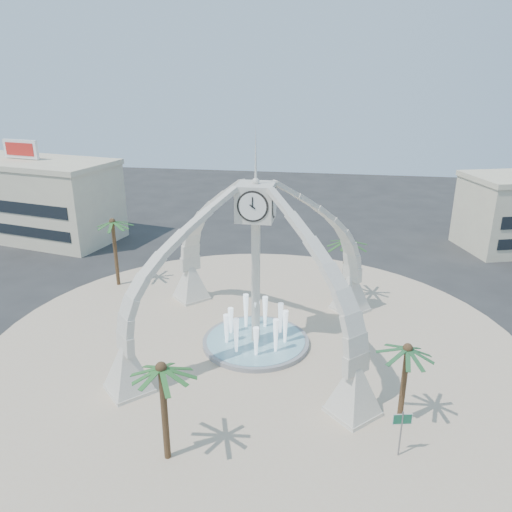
% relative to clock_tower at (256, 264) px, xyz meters
% --- Properties ---
extents(ground, '(140.00, 140.00, 0.00)m').
position_rel_clock_tower_xyz_m(ground, '(0.00, 0.00, -6.49)').
color(ground, '#282828').
rests_on(ground, ground).
extents(plaza, '(40.00, 40.00, 0.06)m').
position_rel_clock_tower_xyz_m(plaza, '(0.00, 0.00, -6.46)').
color(plaza, '#C5AE92').
rests_on(plaza, ground).
extents(clock_tower, '(17.94, 17.94, 16.30)m').
position_rel_clock_tower_xyz_m(clock_tower, '(0.00, 0.00, 0.00)').
color(clock_tower, beige).
rests_on(clock_tower, ground).
extents(fountain, '(8.00, 8.00, 3.62)m').
position_rel_clock_tower_xyz_m(fountain, '(0.00, 0.00, -6.20)').
color(fountain, gray).
rests_on(fountain, ground).
extents(building_nw, '(23.75, 13.73, 11.90)m').
position_rel_clock_tower_xyz_m(building_nw, '(-32.00, 22.00, -1.66)').
color(building_nw, beige).
rests_on(building_nw, ground).
extents(palm_east, '(4.45, 4.45, 5.61)m').
position_rel_clock_tower_xyz_m(palm_east, '(9.78, -7.41, -1.61)').
color(palm_east, brown).
rests_on(palm_east, ground).
extents(palm_west, '(3.96, 3.96, 7.08)m').
position_rel_clock_tower_xyz_m(palm_west, '(-14.95, 8.96, -0.21)').
color(palm_west, brown).
rests_on(palm_west, ground).
extents(palm_north, '(4.72, 4.72, 6.46)m').
position_rel_clock_tower_xyz_m(palm_north, '(6.44, 8.80, -0.80)').
color(palm_north, brown).
rests_on(palm_north, ground).
extents(palm_south, '(4.47, 4.47, 6.27)m').
position_rel_clock_tower_xyz_m(palm_south, '(-2.69, -12.42, -1.00)').
color(palm_south, brown).
rests_on(palm_south, ground).
extents(street_sign, '(1.02, 0.25, 2.83)m').
position_rel_clock_tower_xyz_m(street_sign, '(9.44, -10.27, -4.47)').
color(street_sign, slate).
rests_on(street_sign, ground).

